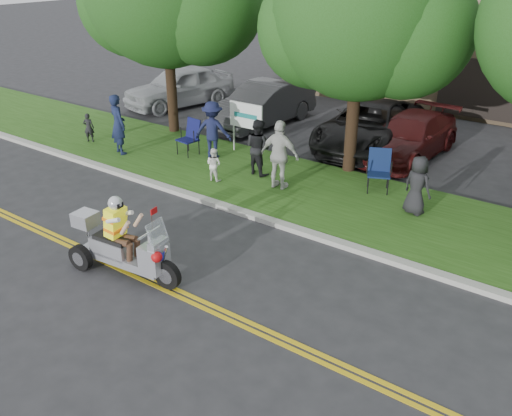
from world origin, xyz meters
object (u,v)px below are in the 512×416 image
Objects in this scene: spectator_adult_right at (280,155)px; parked_car_left at (263,104)px; trike_scooter at (122,247)px; spectator_adult_mid at (258,147)px; parked_car_far_left at (180,86)px; lawn_chair_a at (191,135)px; lawn_chair_b at (379,167)px; parked_car_mid at (369,126)px; parked_car_right at (409,136)px; spectator_adult_left at (118,124)px.

spectator_adult_right is 6.41m from parked_car_left.
trike_scooter is 0.55× the size of parked_car_left.
spectator_adult_mid is 0.34× the size of parked_car_far_left.
lawn_chair_a is 0.23× the size of parked_car_far_left.
parked_car_left is at bearing -55.25° from spectator_adult_right.
trike_scooter is at bearing -135.02° from lawn_chair_b.
parked_car_far_left is at bearing 143.06° from lawn_chair_a.
parked_car_mid is at bearing -99.72° from spectator_adult_mid.
lawn_chair_b is at bearing -150.85° from spectator_adult_right.
parked_car_far_left is 10.39m from parked_car_right.
lawn_chair_a is at bearing -139.77° from parked_car_mid.
spectator_adult_left is (-5.49, 4.79, 0.46)m from trike_scooter.
spectator_adult_mid is at bearing -52.98° from parked_car_left.
spectator_adult_right is at bearing -17.47° from parked_car_far_left.
trike_scooter is 0.54× the size of parked_car_far_left.
parked_car_far_left reaches higher than parked_car_right.
spectator_adult_mid is at bearing -18.30° from parked_car_far_left.
lawn_chair_a is 0.69× the size of spectator_adult_mid.
spectator_adult_right reaches higher than trike_scooter.
parked_car_left is (-4.04, 4.96, -0.27)m from spectator_adult_right.
lawn_chair_a is at bearing 162.80° from lawn_chair_b.
parked_car_right is (2.93, 4.28, -0.25)m from spectator_adult_mid.
lawn_chair_a is 2.33m from spectator_adult_left.
parked_car_far_left is (-2.78, 5.82, -0.24)m from spectator_adult_left.
spectator_adult_right reaches higher than lawn_chair_a.
parked_car_far_left is 4.52m from parked_car_left.
lawn_chair_b is 0.60× the size of spectator_adult_right.
lawn_chair_b is 2.73m from spectator_adult_right.
parked_car_far_left is at bearing 136.29° from lawn_chair_b.
spectator_adult_left reaches higher than parked_car_right.
spectator_adult_right is 4.92m from parked_car_mid.
lawn_chair_b is 0.24× the size of parked_car_left.
parked_car_mid is at bearing 51.85° from lawn_chair_a.
trike_scooter is 0.49× the size of parked_car_mid.
parked_car_right is at bearing -115.49° from spectator_adult_mid.
parked_car_left is (-2.94, 4.44, -0.13)m from spectator_adult_mid.
parked_car_mid is (6.14, 5.52, -0.31)m from spectator_adult_left.
parked_car_mid is at bearing 2.61° from parked_car_left.
lawn_chair_a is at bearing -14.28° from spectator_adult_right.
spectator_adult_mid is at bearing 3.84° from lawn_chair_a.
parked_car_left is at bearing -178.36° from parked_car_right.
parked_car_mid is (0.65, 10.31, 0.15)m from trike_scooter.
lawn_chair_b is (2.54, 6.92, 0.14)m from trike_scooter.
spectator_adult_mid reaches higher than parked_car_right.
trike_scooter is 7.37m from lawn_chair_b.
parked_car_right is (5.70, 4.13, -0.07)m from lawn_chair_a.
parked_car_left reaches higher than lawn_chair_a.
spectator_adult_mid is 0.34× the size of parked_car_left.
trike_scooter is 6.00m from spectator_adult_mid.
spectator_adult_mid is at bearing -148.44° from spectator_adult_left.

